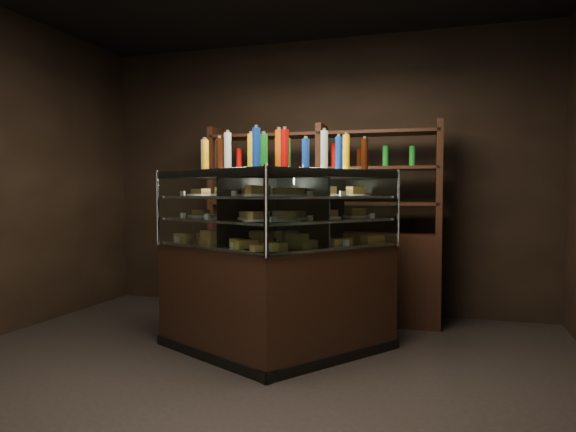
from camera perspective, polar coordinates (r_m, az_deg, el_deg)
name	(u,v)px	position (r m, az deg, el deg)	size (l,w,h in m)	color
ground	(226,389)	(3.63, -6.85, -18.54)	(5.00, 5.00, 0.00)	black
room_shell	(225,95)	(3.44, -7.03, 13.15)	(5.02, 5.02, 3.01)	black
display_case	(275,292)	(4.21, -1.49, -8.48)	(2.01, 1.52, 1.50)	black
food_display	(275,212)	(4.13, -1.50, 0.40)	(1.62, 1.11, 0.46)	gold
bottles_top	(275,153)	(4.14, -1.50, 7.06)	(1.45, 0.97, 0.30)	#B20C0A
potted_conifer	(376,295)	(4.57, 9.78, -8.60)	(0.35, 0.35, 0.74)	black
back_shelving	(321,260)	(5.33, 3.73, -4.94)	(2.39, 0.50, 2.00)	black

